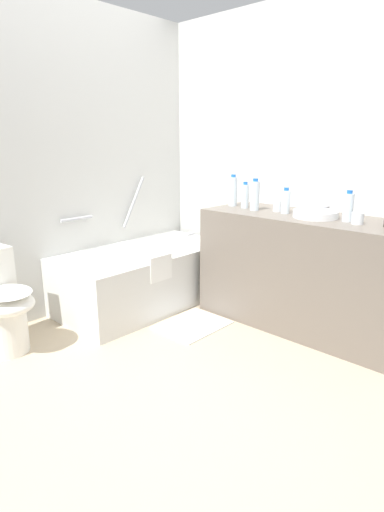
# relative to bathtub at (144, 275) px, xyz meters

# --- Properties ---
(ground_plane) EXTENTS (3.90, 3.90, 0.00)m
(ground_plane) POSITION_rel_bathtub_xyz_m (-0.62, -0.84, -0.26)
(ground_plane) COLOR #C1AD8E
(wall_back_tiled) EXTENTS (3.30, 0.10, 2.43)m
(wall_back_tiled) POSITION_rel_bathtub_xyz_m (-0.62, 0.43, 0.95)
(wall_back_tiled) COLOR silver
(wall_back_tiled) RESTS_ON ground_plane
(wall_right_mirror) EXTENTS (0.10, 2.83, 2.43)m
(wall_right_mirror) POSITION_rel_bathtub_xyz_m (0.88, -0.84, 0.95)
(wall_right_mirror) COLOR silver
(wall_right_mirror) RESTS_ON ground_plane
(bathtub) EXTENTS (1.48, 0.76, 1.06)m
(bathtub) POSITION_rel_bathtub_xyz_m (0.00, 0.00, 0.00)
(bathtub) COLOR silver
(bathtub) RESTS_ON ground_plane
(toilet) EXTENTS (0.39, 0.56, 0.70)m
(toilet) POSITION_rel_bathtub_xyz_m (-1.21, 0.06, 0.08)
(toilet) COLOR white
(toilet) RESTS_ON ground_plane
(vanity_counter) EXTENTS (0.59, 1.55, 0.86)m
(vanity_counter) POSITION_rel_bathtub_xyz_m (0.53, -1.21, 0.17)
(vanity_counter) COLOR #6B6056
(vanity_counter) RESTS_ON ground_plane
(sink_basin) EXTENTS (0.31, 0.31, 0.05)m
(sink_basin) POSITION_rel_bathtub_xyz_m (0.50, -1.29, 0.62)
(sink_basin) COLOR white
(sink_basin) RESTS_ON vanity_counter
(sink_faucet) EXTENTS (0.11, 0.15, 0.07)m
(sink_faucet) POSITION_rel_bathtub_xyz_m (0.69, -1.29, 0.62)
(sink_faucet) COLOR #B6B6BB
(sink_faucet) RESTS_ON vanity_counter
(water_bottle_0) EXTENTS (0.06, 0.06, 0.19)m
(water_bottle_0) POSITION_rel_bathtub_xyz_m (0.51, -1.04, 0.68)
(water_bottle_0) COLOR silver
(water_bottle_0) RESTS_ON vanity_counter
(water_bottle_1) EXTENTS (0.06, 0.06, 0.21)m
(water_bottle_1) POSITION_rel_bathtub_xyz_m (0.51, -0.67, 0.69)
(water_bottle_1) COLOR silver
(water_bottle_1) RESTS_ON vanity_counter
(water_bottle_2) EXTENTS (0.07, 0.07, 0.25)m
(water_bottle_2) POSITION_rel_bathtub_xyz_m (0.47, -0.79, 0.71)
(water_bottle_2) COLOR silver
(water_bottle_2) RESTS_ON vanity_counter
(water_bottle_3) EXTENTS (0.07, 0.07, 0.21)m
(water_bottle_3) POSITION_rel_bathtub_xyz_m (0.51, -1.52, 0.69)
(water_bottle_3) COLOR silver
(water_bottle_3) RESTS_ON vanity_counter
(water_bottle_4) EXTENTS (0.07, 0.07, 0.26)m
(water_bottle_4) POSITION_rel_bathtub_xyz_m (0.54, -0.53, 0.72)
(water_bottle_4) COLOR silver
(water_bottle_4) RESTS_ON vanity_counter
(drinking_glass_0) EXTENTS (0.08, 0.08, 0.08)m
(drinking_glass_0) POSITION_rel_bathtub_xyz_m (0.47, -1.60, 0.63)
(drinking_glass_0) COLOR white
(drinking_glass_0) RESTS_ON vanity_counter
(drinking_glass_1) EXTENTS (0.07, 0.07, 0.09)m
(drinking_glass_1) POSITION_rel_bathtub_xyz_m (0.55, -0.95, 0.64)
(drinking_glass_1) COLOR white
(drinking_glass_1) RESTS_ON vanity_counter
(bath_mat) EXTENTS (0.52, 0.41, 0.01)m
(bath_mat) POSITION_rel_bathtub_xyz_m (-0.06, -0.62, -0.26)
(bath_mat) COLOR white
(bath_mat) RESTS_ON ground_plane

